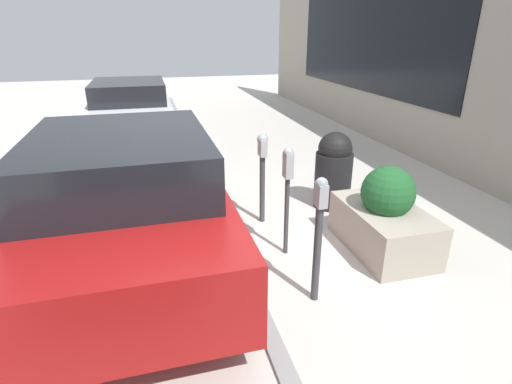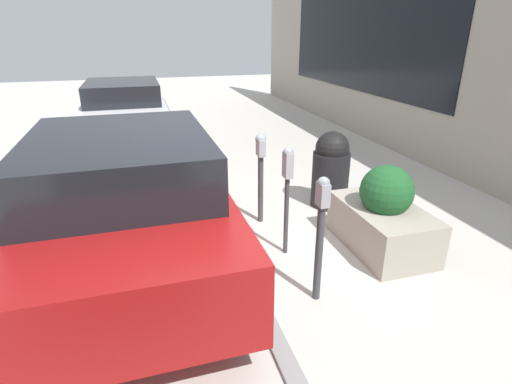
{
  "view_description": "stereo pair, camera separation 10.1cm",
  "coord_description": "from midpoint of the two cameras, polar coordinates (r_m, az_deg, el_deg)",
  "views": [
    {
      "loc": [
        -4.03,
        0.93,
        2.54
      ],
      "look_at": [
        0.0,
        -0.15,
        0.83
      ],
      "focal_mm": 28.0,
      "sensor_mm": 36.0,
      "label": 1
    },
    {
      "loc": [
        -4.0,
        1.02,
        2.54
      ],
      "look_at": [
        0.0,
        -0.15,
        0.83
      ],
      "focal_mm": 28.0,
      "sensor_mm": 36.0,
      "label": 2
    }
  ],
  "objects": [
    {
      "name": "ground_plane",
      "position": [
        4.85,
        -2.38,
        -9.36
      ],
      "size": [
        40.0,
        40.0,
        0.0
      ],
      "primitive_type": "plane",
      "color": "beige"
    },
    {
      "name": "curb_strip",
      "position": [
        4.82,
        -3.32,
        -9.29
      ],
      "size": [
        24.5,
        0.16,
        0.04
      ],
      "color": "gray",
      "rests_on": "ground_plane"
    },
    {
      "name": "parking_meter_nearest",
      "position": [
        3.82,
        8.46,
        -5.0
      ],
      "size": [
        0.14,
        0.12,
        1.31
      ],
      "color": "#38383D",
      "rests_on": "ground_plane"
    },
    {
      "name": "parking_meter_second",
      "position": [
        4.56,
        3.86,
        1.61
      ],
      "size": [
        0.14,
        0.12,
        1.33
      ],
      "color": "#38383D",
      "rests_on": "ground_plane"
    },
    {
      "name": "parking_meter_middle",
      "position": [
        5.4,
        0.13,
        3.97
      ],
      "size": [
        0.17,
        0.15,
        1.27
      ],
      "color": "#38383D",
      "rests_on": "ground_plane"
    },
    {
      "name": "planter_box",
      "position": [
        5.1,
        17.17,
        -3.43
      ],
      "size": [
        1.35,
        0.81,
        1.07
      ],
      "color": "#A39989",
      "rests_on": "ground_plane"
    },
    {
      "name": "parked_car_middle",
      "position": [
        4.54,
        -18.63,
        -1.04
      ],
      "size": [
        4.17,
        2.03,
        1.58
      ],
      "rotation": [
        0.0,
        0.0,
        0.01
      ],
      "color": "maroon",
      "rests_on": "ground_plane"
    },
    {
      "name": "parked_car_rear",
      "position": [
        9.69,
        -18.47,
        10.78
      ],
      "size": [
        3.83,
        1.8,
        1.49
      ],
      "rotation": [
        0.0,
        0.0,
        -0.0
      ],
      "color": "silver",
      "rests_on": "ground_plane"
    },
    {
      "name": "trash_bin",
      "position": [
        6.12,
        10.17,
        3.19
      ],
      "size": [
        0.56,
        0.56,
        1.16
      ],
      "color": "black",
      "rests_on": "ground_plane"
    }
  ]
}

